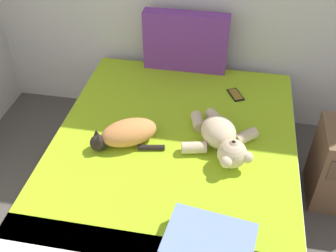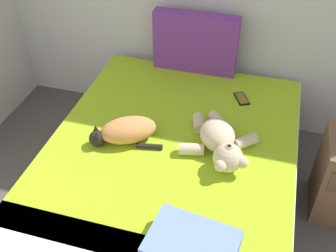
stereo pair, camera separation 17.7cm
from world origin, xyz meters
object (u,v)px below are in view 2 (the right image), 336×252
object	(u,v)px
patterned_cushion	(195,43)
cat	(125,131)
teddy_bear	(220,142)
bed	(171,175)
throw_pillow	(192,247)
cell_phone	(242,99)

from	to	relation	value
patterned_cushion	cat	bearing A→B (deg)	-103.52
teddy_bear	bed	bearing A→B (deg)	-175.68
bed	patterned_cushion	distance (m)	1.01
teddy_bear	throw_pillow	size ratio (longest dim) A/B	1.39
teddy_bear	throw_pillow	bearing A→B (deg)	-90.17
cat	teddy_bear	bearing A→B (deg)	5.08
cell_phone	patterned_cushion	bearing A→B (deg)	144.01
cell_phone	throw_pillow	distance (m)	1.28
cell_phone	teddy_bear	bearing A→B (deg)	-95.69
teddy_bear	cell_phone	bearing A→B (deg)	84.31
patterned_cushion	bed	bearing A→B (deg)	-86.11
cat	throw_pillow	world-z (taller)	cat
cell_phone	cat	bearing A→B (deg)	-135.33
cell_phone	throw_pillow	size ratio (longest dim) A/B	0.41
teddy_bear	cell_phone	distance (m)	0.57
patterned_cushion	throw_pillow	size ratio (longest dim) A/B	1.56
bed	teddy_bear	xyz separation A→B (m)	(0.29, 0.02, 0.34)
cat	teddy_bear	xyz separation A→B (m)	(0.57, 0.05, 0.01)
teddy_bear	cell_phone	xyz separation A→B (m)	(0.06, 0.57, -0.07)
bed	throw_pillow	bearing A→B (deg)	-67.33
bed	teddy_bear	bearing A→B (deg)	4.32
cat	throw_pillow	xyz separation A→B (m)	(0.57, -0.66, -0.02)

